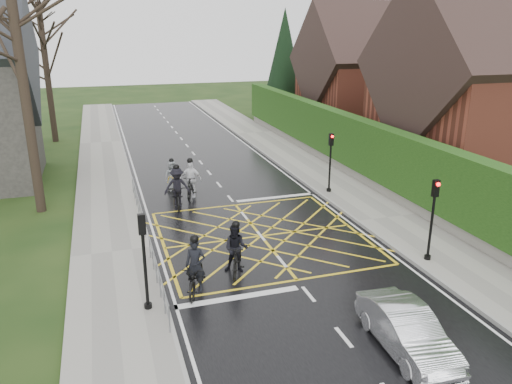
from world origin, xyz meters
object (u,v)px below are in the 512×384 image
cyclist_rear (196,274)px  car (407,330)px  cyclist_back (237,253)px  cyclist_mid (178,191)px  cyclist_front (191,183)px  cyclist_lead (173,180)px

cyclist_rear → car: cyclist_rear is taller
cyclist_back → cyclist_mid: cyclist_mid is taller
cyclist_back → cyclist_mid: 7.55m
cyclist_mid → cyclist_front: 1.44m
cyclist_rear → cyclist_front: cyclist_front is taller
car → cyclist_rear: bearing=137.4°
cyclist_lead → car: (3.89, -15.72, -0.00)m
cyclist_mid → cyclist_front: bearing=59.2°
cyclist_rear → cyclist_back: 1.87m
cyclist_rear → cyclist_lead: 10.94m
cyclist_front → cyclist_mid: bearing=-106.4°
cyclist_back → cyclist_front: (-0.02, 8.64, 0.03)m
cyclist_front → cyclist_lead: size_ratio=1.13×
cyclist_back → cyclist_rear: bearing=-127.4°
cyclist_rear → cyclist_mid: cyclist_mid is taller
cyclist_mid → cyclist_front: (0.87, 1.15, -0.01)m
cyclist_rear → cyclist_lead: bearing=107.3°
cyclist_front → car: size_ratio=0.58×
car → cyclist_back: bearing=121.4°
cyclist_rear → car: (4.75, -4.81, -0.04)m
cyclist_front → cyclist_lead: (-0.75, 1.34, -0.15)m
cyclist_lead → cyclist_mid: bearing=-99.3°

